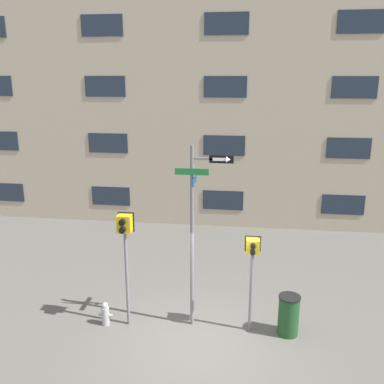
{
  "coord_description": "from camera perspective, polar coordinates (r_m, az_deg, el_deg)",
  "views": [
    {
      "loc": [
        0.94,
        -8.8,
        6.21
      ],
      "look_at": [
        -0.32,
        0.8,
        3.52
      ],
      "focal_mm": 40.0,
      "sensor_mm": 36.0,
      "label": 1
    }
  ],
  "objects": [
    {
      "name": "ground_plane",
      "position": [
        10.81,
        1.21,
        -19.51
      ],
      "size": [
        60.0,
        60.0,
        0.0
      ],
      "primitive_type": "plane",
      "color": "#595651"
    },
    {
      "name": "building_facade",
      "position": [
        17.31,
        4.51,
        13.84
      ],
      "size": [
        24.0,
        0.64,
        11.41
      ],
      "color": "tan",
      "rests_on": "ground_plane"
    },
    {
      "name": "street_sign_pole",
      "position": [
        10.28,
        0.44,
        -4.36
      ],
      "size": [
        1.35,
        0.7,
        4.63
      ],
      "color": "slate",
      "rests_on": "ground_plane"
    },
    {
      "name": "pedestrian_signal_left",
      "position": [
        10.53,
        -8.92,
        -6.11
      ],
      "size": [
        0.4,
        0.4,
        2.97
      ],
      "color": "slate",
      "rests_on": "ground_plane"
    },
    {
      "name": "pedestrian_signal_right",
      "position": [
        10.43,
        8.04,
        -8.87
      ],
      "size": [
        0.38,
        0.4,
        2.46
      ],
      "color": "slate",
      "rests_on": "ground_plane"
    },
    {
      "name": "fire_hydrant",
      "position": [
        11.52,
        -11.47,
        -15.64
      ],
      "size": [
        0.36,
        0.2,
        0.62
      ],
      "color": "#A5A5A8",
      "rests_on": "ground_plane"
    },
    {
      "name": "trash_bin",
      "position": [
        11.11,
        12.75,
        -15.71
      ],
      "size": [
        0.54,
        0.54,
        1.02
      ],
      "color": "#1E4723",
      "rests_on": "ground_plane"
    }
  ]
}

